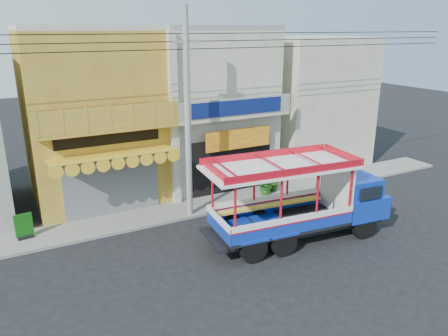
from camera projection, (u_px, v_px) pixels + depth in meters
name	position (u px, v px, depth m)	size (l,w,h in m)	color
ground	(247.00, 241.00, 17.40)	(90.00, 90.00, 0.00)	black
sidewalk	(204.00, 205.00, 20.74)	(30.00, 2.00, 0.12)	slate
shophouse_left	(92.00, 115.00, 21.04)	(6.00, 7.50, 8.24)	#A97125
shophouse_right	(204.00, 105.00, 23.71)	(6.00, 6.75, 8.24)	#B0A991
party_pilaster	(174.00, 123.00, 19.79)	(0.35, 0.30, 8.00)	#B0A991
filler_building_right	(306.00, 101.00, 26.96)	(6.00, 6.00, 7.60)	#B0A991
utility_pole	(191.00, 105.00, 18.24)	(28.00, 0.26, 9.00)	gray
songthaew_truck	(311.00, 198.00, 17.33)	(7.63, 3.09, 3.47)	black
green_sign	(24.00, 228.00, 17.29)	(0.68, 0.38, 1.04)	black
potted_plant_a	(265.00, 185.00, 21.82)	(0.92, 0.80, 1.02)	#1F5618
potted_plant_b	(273.00, 181.00, 22.28)	(0.58, 0.47, 1.06)	#1F5618
potted_plant_c	(265.00, 180.00, 22.50)	(0.57, 0.57, 1.01)	#1F5618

